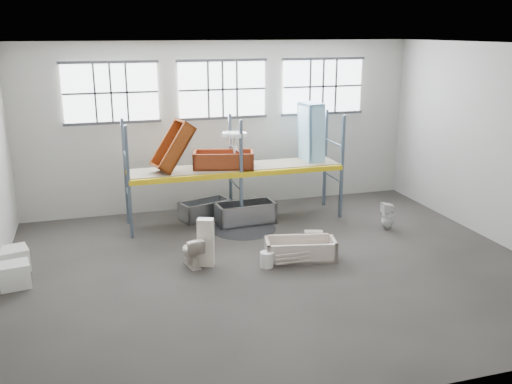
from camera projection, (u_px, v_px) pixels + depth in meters
name	position (u px, v px, depth m)	size (l,w,h in m)	color
floor	(275.00, 269.00, 13.01)	(12.00, 10.00, 0.10)	#46413D
ceiling	(277.00, 42.00, 11.58)	(12.00, 10.00, 0.10)	silver
wall_back	(222.00, 126.00, 16.94)	(12.00, 0.10, 5.00)	#ABA89E
wall_front	(394.00, 243.00, 7.65)	(12.00, 0.10, 5.00)	#AAA79D
wall_right	(505.00, 146.00, 13.97)	(0.10, 10.00, 5.00)	#B4B0A6
window_left	(111.00, 93.00, 15.64)	(2.60, 0.04, 1.60)	white
window_mid	(222.00, 89.00, 16.53)	(2.60, 0.04, 1.60)	white
window_right	(323.00, 86.00, 17.42)	(2.60, 0.04, 1.60)	white
rack_upright_la	(129.00, 183.00, 14.41)	(0.08, 0.08, 3.00)	slate
rack_upright_lb	(125.00, 172.00, 15.51)	(0.08, 0.08, 3.00)	slate
rack_upright_ma	(241.00, 175.00, 15.24)	(0.08, 0.08, 3.00)	slate
rack_upright_mb	(230.00, 165.00, 16.34)	(0.08, 0.08, 3.00)	slate
rack_upright_ra	(342.00, 167.00, 16.07)	(0.08, 0.08, 3.00)	slate
rack_upright_rb	(325.00, 158.00, 17.17)	(0.08, 0.08, 3.00)	slate
rack_beam_front	(241.00, 175.00, 15.24)	(6.00, 0.10, 0.14)	yellow
rack_beam_back	(230.00, 165.00, 16.34)	(6.00, 0.10, 0.14)	yellow
shelf_deck	(236.00, 167.00, 15.77)	(5.90, 1.10, 0.03)	gray
wet_patch	(243.00, 229.00, 15.47)	(1.80, 1.80, 0.00)	black
bathtub_beige	(300.00, 249.00, 13.41)	(1.67, 0.78, 0.49)	beige
cistern_spare	(313.00, 239.00, 13.94)	(0.45, 0.21, 0.43)	#C3AB9F
sink_in_tub	(292.00, 250.00, 13.55)	(0.47, 0.47, 0.16)	beige
toilet_beige	(192.00, 252.00, 12.96)	(0.40, 0.71, 0.72)	silver
cistern_tall	(206.00, 242.00, 12.95)	(0.37, 0.24, 1.14)	silver
toilet_white	(388.00, 216.00, 15.38)	(0.34, 0.35, 0.76)	white
steel_tub_left	(205.00, 209.00, 16.32)	(1.43, 0.67, 0.52)	#B4B7BB
steel_tub_right	(245.00, 213.00, 15.87)	(1.63, 0.76, 0.60)	#999BA1
rust_tub_flat	(223.00, 160.00, 15.55)	(1.66, 0.78, 0.47)	brown
rust_tub_tilted	(173.00, 146.00, 14.99)	(1.44, 0.67, 0.40)	#8A4812
sink_on_shelf	(235.00, 152.00, 15.26)	(0.66, 0.51, 0.58)	white
blue_tub_upright	(311.00, 133.00, 16.34)	(1.76, 0.82, 0.49)	#9BD6F7
bucket	(267.00, 259.00, 12.97)	(0.31, 0.31, 0.36)	white
carton_near	(15.00, 275.00, 11.94)	(0.62, 0.53, 0.53)	white
carton_far	(14.00, 259.00, 12.79)	(0.63, 0.63, 0.52)	silver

